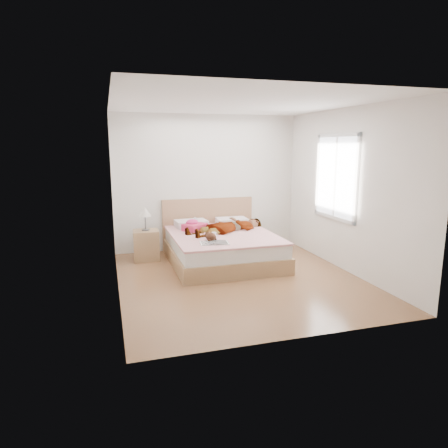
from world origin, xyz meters
name	(u,v)px	position (x,y,z in m)	size (l,w,h in m)	color
ground	(240,279)	(0.00, 0.00, 0.00)	(4.00, 4.00, 0.00)	#55301A
woman	(228,224)	(0.17, 1.17, 0.62)	(0.61, 1.62, 0.22)	white
hair	(192,225)	(-0.40, 1.62, 0.55)	(0.46, 0.57, 0.08)	black
phone	(196,219)	(-0.33, 1.57, 0.68)	(0.04, 0.09, 0.01)	silver
room_shell	(336,177)	(1.77, 0.30, 1.50)	(4.00, 4.00, 4.00)	white
bed	(221,246)	(0.00, 1.04, 0.28)	(1.80, 2.08, 1.00)	olive
towel	(194,226)	(-0.41, 1.35, 0.59)	(0.49, 0.47, 0.20)	#D13860
magazine	(214,243)	(-0.32, 0.31, 0.52)	(0.48, 0.35, 0.03)	white
coffee_mug	(214,235)	(-0.21, 0.73, 0.55)	(0.12, 0.10, 0.09)	white
plush_toy	(210,237)	(-0.34, 0.48, 0.58)	(0.21, 0.27, 0.14)	black
nightstand	(146,243)	(-1.26, 1.47, 0.31)	(0.46, 0.41, 0.95)	olive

